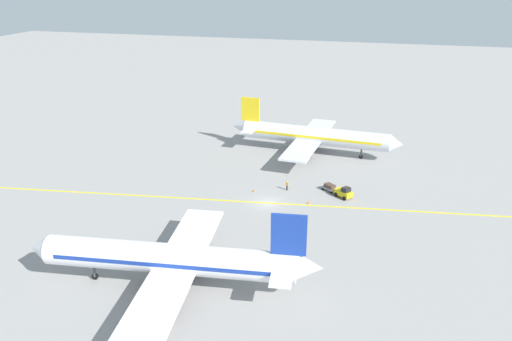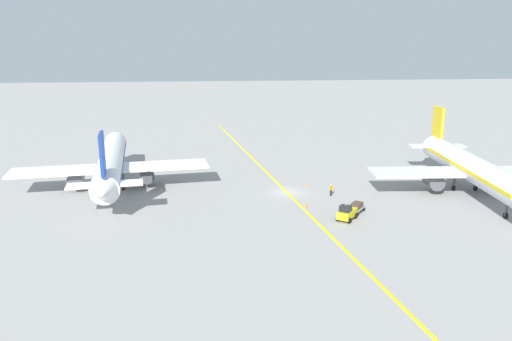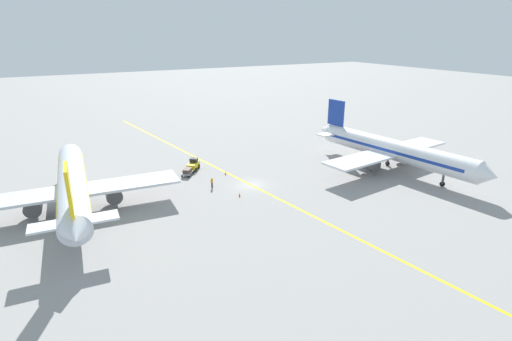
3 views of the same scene
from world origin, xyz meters
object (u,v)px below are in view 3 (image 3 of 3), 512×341
(baggage_cart_trailing, at_px, (187,171))
(ground_crew_worker, at_px, (212,182))
(airplane_adjacent_stand, at_px, (73,185))
(baggage_tug_white, at_px, (193,165))
(traffic_cone_near_nose, at_px, (240,195))
(airplane_at_gate, at_px, (391,150))
(traffic_cone_mid_apron, at_px, (226,173))

(baggage_cart_trailing, distance_m, ground_crew_worker, 7.31)
(airplane_adjacent_stand, xyz_separation_m, baggage_tug_white, (-20.24, -8.59, -2.81))
(traffic_cone_near_nose, bearing_deg, baggage_cart_trailing, -73.39)
(airplane_at_gate, relative_size, baggage_tug_white, 10.81)
(airplane_at_gate, relative_size, baggage_cart_trailing, 12.21)
(baggage_cart_trailing, xyz_separation_m, traffic_cone_near_nose, (-3.71, 12.44, -0.49))
(airplane_adjacent_stand, relative_size, traffic_cone_near_nose, 64.62)
(ground_crew_worker, relative_size, traffic_cone_near_nose, 3.05)
(baggage_tug_white, distance_m, traffic_cone_near_nose, 15.15)
(baggage_cart_trailing, relative_size, ground_crew_worker, 1.73)
(baggage_cart_trailing, bearing_deg, ground_crew_worker, 101.97)
(baggage_tug_white, relative_size, baggage_cart_trailing, 1.13)
(airplane_at_gate, distance_m, baggage_tug_white, 35.11)
(airplane_at_gate, relative_size, ground_crew_worker, 21.15)
(baggage_tug_white, bearing_deg, airplane_adjacent_stand, 22.98)
(airplane_adjacent_stand, relative_size, baggage_tug_white, 10.81)
(airplane_at_gate, relative_size, airplane_adjacent_stand, 1.00)
(ground_crew_worker, relative_size, traffic_cone_mid_apron, 3.05)
(baggage_cart_trailing, bearing_deg, airplane_at_gate, 156.19)
(airplane_adjacent_stand, relative_size, ground_crew_worker, 21.16)
(airplane_at_gate, bearing_deg, baggage_tug_white, -29.05)
(airplane_adjacent_stand, xyz_separation_m, traffic_cone_mid_apron, (-24.14, -3.33, -3.43))
(ground_crew_worker, bearing_deg, traffic_cone_near_nose, 112.52)
(airplane_adjacent_stand, distance_m, traffic_cone_near_nose, 23.12)
(airplane_at_gate, distance_m, baggage_cart_trailing, 35.78)
(ground_crew_worker, height_order, traffic_cone_mid_apron, ground_crew_worker)
(traffic_cone_near_nose, distance_m, traffic_cone_mid_apron, 10.03)
(ground_crew_worker, xyz_separation_m, traffic_cone_mid_apron, (-4.41, -4.49, -0.63))
(ground_crew_worker, xyz_separation_m, traffic_cone_near_nose, (-2.20, 5.30, -0.63))
(baggage_tug_white, bearing_deg, airplane_at_gate, 150.95)
(ground_crew_worker, distance_m, traffic_cone_mid_apron, 6.32)
(airplane_adjacent_stand, height_order, traffic_cone_near_nose, airplane_adjacent_stand)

